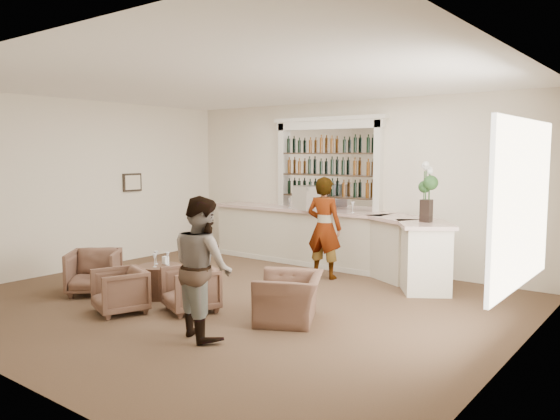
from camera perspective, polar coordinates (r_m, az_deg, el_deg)
The scene contains 19 objects.
ground at distance 8.50m, azimuth -4.87°, elevation -9.54°, with size 8.00×8.00×0.00m, color brown.
room_shell at distance 8.62m, azimuth -1.00°, elevation 6.43°, with size 8.04×7.02×3.32m.
bar_counter at distance 10.81m, azimuth 5.23°, elevation -3.07°, with size 5.72×1.80×1.14m.
back_bar_alcove at distance 11.21m, azimuth 4.97°, elevation 4.74°, with size 2.64×0.25×3.00m.
cocktail_table at distance 8.93m, azimuth -12.43°, elevation -7.24°, with size 0.67×0.67×0.50m, color #4A2D20.
sommelier at distance 9.91m, azimuth 4.64°, elevation -1.85°, with size 0.67×0.44×1.85m, color gray.
guest at distance 6.82m, azimuth -8.10°, elevation -5.89°, with size 0.85×0.66×1.75m, color gray.
armchair_left at distance 9.37m, azimuth -18.85°, elevation -6.13°, with size 0.76×0.78×0.71m, color brown.
armchair_center at distance 8.17m, azimuth -16.38°, elevation -8.11°, with size 0.67×0.69×0.63m, color brown.
armchair_right at distance 8.02m, azimuth -9.33°, elevation -8.16°, with size 0.69×0.71×0.64m, color brown.
armchair_far at distance 7.49m, azimuth 0.98°, elevation -9.14°, with size 0.98×0.86×0.64m, color brown.
espresso_machine at distance 10.94m, azimuth 3.00°, elevation 1.29°, with size 0.54×0.45×0.47m, color silver.
flower_vase at distance 9.24m, azimuth 15.09°, elevation 2.20°, with size 0.26×0.26×0.98m.
wine_glass_bar_left at distance 11.25m, azimuth 1.04°, elevation 0.75°, with size 0.07×0.07×0.21m, color white, non-canonical shape.
wine_glass_bar_right at distance 10.46m, azimuth 7.60°, elevation 0.30°, with size 0.07×0.07×0.21m, color white, non-canonical shape.
wine_glass_tbl_a at distance 8.97m, azimuth -12.83°, elevation -4.87°, with size 0.07×0.07×0.21m, color white, non-canonical shape.
wine_glass_tbl_b at distance 8.84m, azimuth -11.67°, elevation -5.01°, with size 0.07×0.07×0.21m, color white, non-canonical shape.
wine_glass_tbl_c at distance 8.75m, azimuth -12.97°, elevation -5.15°, with size 0.07×0.07×0.21m, color white, non-canonical shape.
napkin_holder at distance 8.97m, azimuth -11.87°, elevation -5.14°, with size 0.08×0.08×0.12m, color white.
Camera 1 is at (5.53, -6.04, 2.27)m, focal length 35.00 mm.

